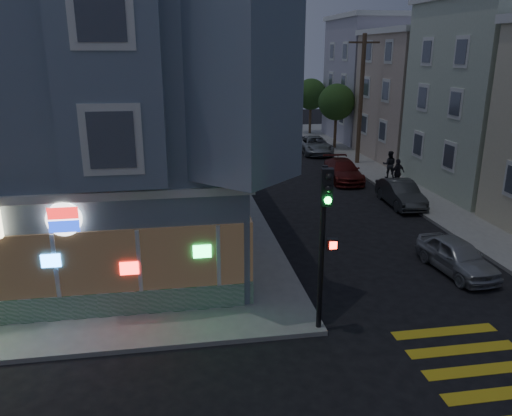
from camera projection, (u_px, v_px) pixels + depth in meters
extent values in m
plane|color=black|center=(235.00, 390.00, 12.30)|extent=(120.00, 120.00, 0.00)
cube|color=gray|center=(501.00, 161.00, 37.47)|extent=(24.00, 42.00, 0.15)
cube|color=slate|center=(52.00, 112.00, 20.03)|extent=(14.00, 14.00, 11.00)
cube|color=silver|center=(57.00, 152.00, 20.53)|extent=(14.30, 14.30, 0.25)
cube|color=#196B33|center=(20.00, 311.00, 14.93)|extent=(13.60, 0.12, 0.80)
cube|color=#382B1E|center=(13.00, 268.00, 14.51)|extent=(13.60, 0.10, 2.00)
cylinder|color=white|center=(64.00, 219.00, 14.25)|extent=(1.00, 0.12, 1.00)
cube|color=tan|center=(451.00, 97.00, 37.43)|extent=(12.00, 8.60, 9.00)
cube|color=#AAA7B8|center=(400.00, 81.00, 45.68)|extent=(12.00, 8.60, 10.50)
cylinder|color=#4C3826|center=(361.00, 100.00, 35.34)|extent=(0.30, 0.30, 9.00)
cube|color=#4C3826|center=(364.00, 42.00, 34.16)|extent=(2.20, 0.12, 0.12)
cylinder|color=#4C3826|center=(335.00, 129.00, 41.89)|extent=(0.24, 0.24, 3.20)
sphere|color=#213F16|center=(337.00, 102.00, 41.23)|extent=(3.00, 3.00, 3.00)
cylinder|color=#4C3826|center=(310.00, 117.00, 49.42)|extent=(0.24, 0.24, 3.20)
sphere|color=#213F16|center=(311.00, 94.00, 48.76)|extent=(3.00, 3.00, 3.00)
imported|color=black|center=(389.00, 164.00, 32.03)|extent=(1.03, 0.92, 1.75)
imported|color=black|center=(398.00, 173.00, 29.92)|extent=(1.07, 0.70, 1.69)
imported|color=#A5A9AD|center=(457.00, 256.00, 18.70)|extent=(1.84, 3.88, 1.28)
imported|color=#313436|center=(401.00, 193.00, 26.80)|extent=(1.61, 4.16, 1.35)
imported|color=#5D1815|center=(343.00, 171.00, 31.91)|extent=(2.15, 4.74, 1.35)
imported|color=#91979A|center=(315.00, 145.00, 40.48)|extent=(2.44, 5.00, 1.37)
cylinder|color=black|center=(322.00, 250.00, 14.12)|extent=(0.16, 0.16, 4.90)
cube|color=black|center=(327.00, 187.00, 13.34)|extent=(0.36, 0.33, 1.03)
sphere|color=black|center=(329.00, 177.00, 13.09)|extent=(0.20, 0.20, 0.20)
sphere|color=black|center=(329.00, 189.00, 13.19)|extent=(0.20, 0.20, 0.20)
sphere|color=#19F23F|center=(328.00, 200.00, 13.29)|extent=(0.20, 0.20, 0.20)
cube|color=black|center=(332.00, 244.00, 13.91)|extent=(0.34, 0.25, 0.31)
cube|color=#FF2614|center=(333.00, 245.00, 13.81)|extent=(0.22, 0.02, 0.22)
cylinder|color=silver|center=(417.00, 201.00, 26.32)|extent=(0.22, 0.22, 0.55)
sphere|color=silver|center=(417.00, 195.00, 26.22)|extent=(0.24, 0.24, 0.24)
cylinder|color=silver|center=(417.00, 200.00, 26.30)|extent=(0.41, 0.11, 0.11)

